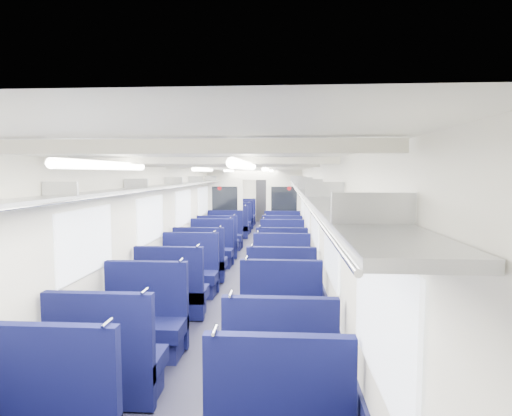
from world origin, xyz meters
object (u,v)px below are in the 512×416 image
at_px(seat_9, 281,295).
at_px(seat_23, 282,224).
at_px(seat_21, 282,228).
at_px(seat_8, 172,295).
at_px(seat_20, 233,228).
at_px(seat_13, 282,264).
at_px(seat_15, 282,253).
at_px(seat_10, 189,276).
at_px(bulkhead, 254,206).
at_px(end_door, 264,200).
at_px(seat_27, 283,217).
at_px(seat_7, 281,324).
at_px(seat_14, 211,252).
at_px(seat_22, 237,224).
at_px(seat_4, 107,366).
at_px(seat_25, 283,220).
at_px(seat_5, 280,373).
at_px(seat_18, 225,237).
at_px(seat_6, 144,326).
at_px(seat_11, 282,277).
at_px(seat_26, 243,217).
at_px(seat_17, 282,244).
at_px(seat_12, 200,264).
at_px(seat_19, 282,238).
at_px(seat_24, 241,220).
at_px(seat_16, 218,244).

distance_m(seat_9, seat_23, 8.77).
bearing_deg(seat_21, seat_8, -102.11).
bearing_deg(seat_20, seat_13, -73.07).
bearing_deg(seat_15, seat_10, -126.33).
xyz_separation_m(bulkhead, seat_21, (0.83, 1.61, -0.88)).
height_order(end_door, seat_27, end_door).
xyz_separation_m(seat_7, seat_13, (0.00, 3.36, 0.00)).
distance_m(seat_14, seat_22, 5.38).
distance_m(seat_4, seat_15, 6.02).
distance_m(end_door, seat_20, 5.00).
bearing_deg(seat_25, seat_9, -90.00).
relative_size(seat_4, seat_5, 1.00).
xyz_separation_m(bulkhead, seat_15, (0.83, -2.68, -0.88)).
relative_size(seat_8, seat_18, 1.00).
distance_m(seat_6, seat_11, 2.99).
height_order(seat_13, seat_15, same).
height_order(seat_15, seat_26, same).
height_order(seat_4, seat_26, same).
height_order(seat_13, seat_14, same).
xyz_separation_m(seat_8, seat_25, (1.66, 10.03, 0.00)).
distance_m(seat_22, seat_26, 2.36).
relative_size(end_door, seat_26, 1.74).
bearing_deg(seat_27, seat_23, -90.00).
relative_size(seat_5, seat_17, 1.00).
distance_m(seat_8, seat_20, 7.70).
distance_m(bulkhead, seat_8, 6.24).
bearing_deg(seat_15, seat_12, -142.35).
xyz_separation_m(seat_11, seat_14, (-1.66, 2.28, 0.00)).
distance_m(seat_4, seat_20, 10.05).
relative_size(seat_9, seat_10, 1.00).
height_order(seat_15, seat_18, same).
bearing_deg(seat_22, seat_19, -62.86).
bearing_deg(seat_26, seat_8, -90.00).
height_order(seat_15, seat_24, same).
height_order(seat_6, seat_18, same).
height_order(seat_5, seat_16, same).
bearing_deg(seat_18, seat_27, 73.57).
height_order(seat_10, seat_22, same).
distance_m(seat_10, seat_21, 6.76).
bearing_deg(seat_21, seat_23, 90.00).
bearing_deg(seat_14, seat_25, 75.80).
bearing_deg(seat_13, seat_18, 115.69).
height_order(seat_20, seat_25, same).
bearing_deg(seat_24, seat_16, -90.00).
bearing_deg(bulkhead, seat_18, -153.29).
relative_size(seat_16, seat_21, 1.00).
distance_m(seat_4, seat_7, 2.07).
relative_size(seat_10, seat_11, 1.00).
distance_m(seat_11, seat_22, 7.83).
height_order(end_door, seat_7, end_door).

